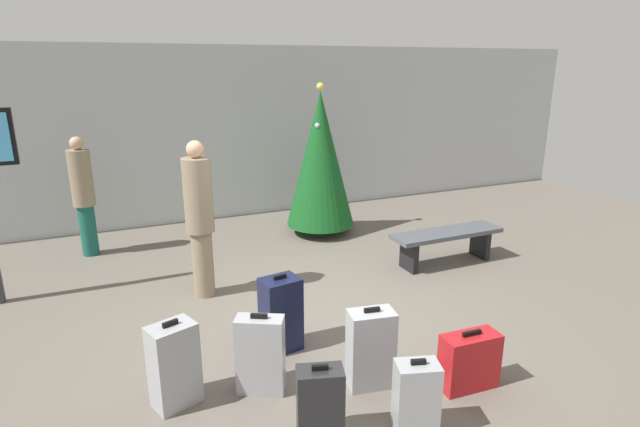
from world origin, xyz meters
TOP-DOWN VIEW (x-y plane):
  - ground_plane at (0.00, 0.00)m, footprint 16.00×16.00m
  - back_wall at (0.00, 4.61)m, footprint 16.00×0.20m
  - holiday_tree at (1.37, 2.98)m, footprint 1.11×1.11m
  - waiting_bench at (2.44, 1.01)m, footprint 1.64×0.44m
  - traveller_0 at (-0.90, 1.37)m, footprint 0.35×0.35m
  - traveller_1 at (-2.17, 3.43)m, footprint 0.44×0.44m
  - suitcase_0 at (0.06, -1.05)m, footprint 0.43×0.30m
  - suitcase_1 at (0.83, -1.42)m, footprint 0.52×0.26m
  - suitcase_2 at (-0.84, -0.74)m, footprint 0.45×0.36m
  - suitcase_3 at (-1.54, -0.62)m, footprint 0.43×0.36m
  - suitcase_4 at (-0.62, -1.49)m, footprint 0.39×0.30m
  - suitcase_5 at (0.07, -1.72)m, footprint 0.37×0.30m
  - suitcase_6 at (-0.45, -0.17)m, footprint 0.40×0.33m

SIDE VIEW (x-z plane):
  - ground_plane at x=0.00m, z-range 0.00..0.00m
  - suitcase_1 at x=0.83m, z-range -0.02..0.52m
  - suitcase_4 at x=-0.62m, z-range -0.02..0.62m
  - suitcase_5 at x=0.07m, z-range -0.02..0.62m
  - suitcase_2 at x=-0.84m, z-range -0.02..0.72m
  - suitcase_0 at x=0.06m, z-range -0.02..0.73m
  - suitcase_3 at x=-1.54m, z-range -0.02..0.74m
  - waiting_bench at x=2.44m, z-range 0.13..0.61m
  - suitcase_6 at x=-0.45m, z-range -0.02..0.77m
  - traveller_1 at x=-2.17m, z-range 0.06..1.81m
  - traveller_0 at x=-0.90m, z-range 0.06..1.96m
  - holiday_tree at x=1.37m, z-range 0.02..2.47m
  - back_wall at x=0.00m, z-range 0.00..3.04m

